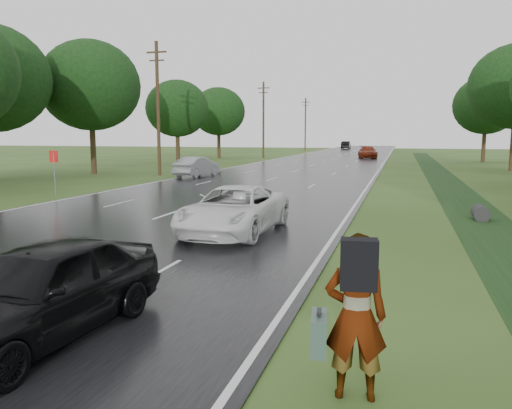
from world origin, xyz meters
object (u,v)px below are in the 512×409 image
Objects in this scene: pedestrian at (354,314)px; silver_sedan at (197,167)px; white_pickup at (234,210)px; road_sign at (54,163)px; dark_sedan at (42,289)px.

silver_sedan is at bearing -71.66° from pedestrian.
pedestrian is 10.09m from white_pickup.
road_sign reaches higher than silver_sedan.
silver_sedan is at bearing 118.01° from white_pickup.
pedestrian is 0.45× the size of dark_sedan.
road_sign is at bearing 131.91° from dark_sedan.
pedestrian reaches higher than dark_sedan.
white_pickup is at bearing -29.95° from road_sign.
pedestrian is 0.38× the size of white_pickup.
white_pickup is 1.19× the size of dark_sedan.
white_pickup is at bearing -71.24° from pedestrian.
road_sign is at bearing 152.01° from white_pickup.
pedestrian is 4.70m from dark_sedan.
silver_sedan is (-9.45, 19.32, 0.01)m from white_pickup.
dark_sedan is 29.44m from silver_sedan.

